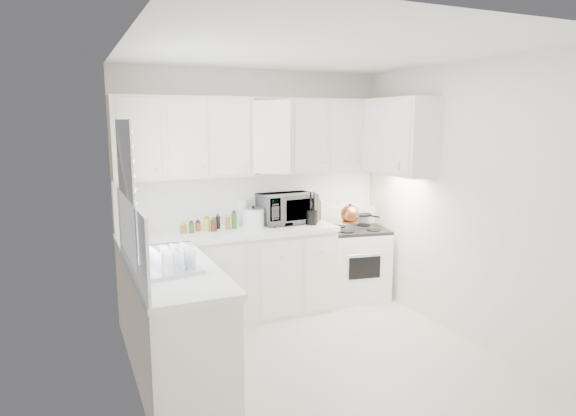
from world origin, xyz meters
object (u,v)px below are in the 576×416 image
stove (355,254)px  tea_kettle (350,213)px  microwave (287,205)px  utensil_crock (312,208)px  dish_rack (171,259)px  rice_cooker (253,216)px

stove → tea_kettle: 0.58m
stove → microwave: size_ratio=1.80×
tea_kettle → utensil_crock: bearing=155.5°
stove → utensil_crock: size_ratio=2.85×
microwave → utensil_crock: microwave is taller
stove → tea_kettle: (-0.18, -0.16, 0.53)m
dish_rack → utensil_crock: bearing=25.0°
rice_cooker → stove: bearing=-15.6°
stove → rice_cooker: size_ratio=4.66×
stove → utensil_crock: 0.87m
rice_cooker → dish_rack: 1.72m
utensil_crock → stove: bearing=8.9°
microwave → rice_cooker: microwave is taller
tea_kettle → utensil_crock: (-0.44, 0.06, 0.08)m
dish_rack → microwave: bearing=33.0°
microwave → dish_rack: microwave is taller
tea_kettle → rice_cooker: size_ratio=1.11×
tea_kettle → utensil_crock: 0.45m
tea_kettle → dish_rack: (-2.18, -1.09, 0.00)m
stove → utensil_crock: utensil_crock is taller
stove → utensil_crock: bearing=-161.4°
rice_cooker → utensil_crock: utensil_crock is taller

